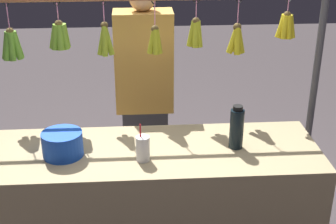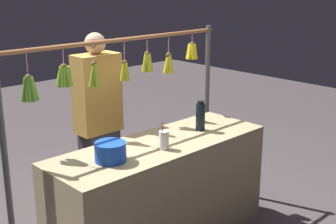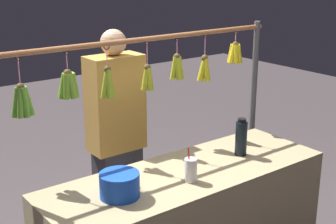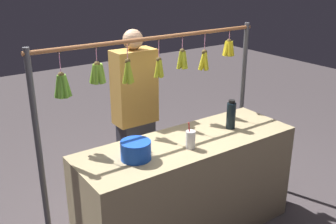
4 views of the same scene
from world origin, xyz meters
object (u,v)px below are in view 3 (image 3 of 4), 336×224
(blue_bucket, at_px, (120,185))
(drink_cup, at_px, (191,170))
(water_bottle, at_px, (241,138))
(vendor_person, at_px, (117,145))

(blue_bucket, bearing_deg, drink_cup, 169.11)
(water_bottle, distance_m, drink_cup, 0.52)
(water_bottle, relative_size, blue_bucket, 1.15)
(drink_cup, distance_m, vendor_person, 0.85)
(blue_bucket, relative_size, drink_cup, 1.05)
(water_bottle, xyz_separation_m, blue_bucket, (0.92, 0.03, -0.05))
(drink_cup, xyz_separation_m, vendor_person, (-0.03, -0.84, -0.11))
(water_bottle, height_order, vendor_person, vendor_person)
(water_bottle, relative_size, drink_cup, 1.21)
(blue_bucket, height_order, drink_cup, drink_cup)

